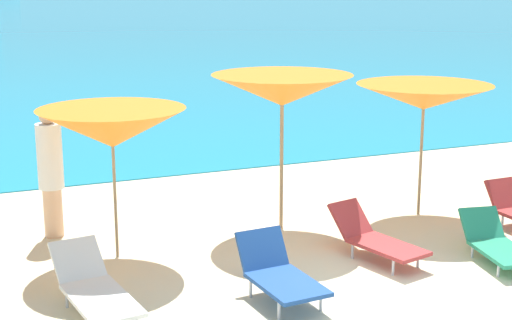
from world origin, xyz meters
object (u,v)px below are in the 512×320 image
(umbrella_4, at_px, (282,90))
(umbrella_5, at_px, (424,97))
(lounge_chair_7, at_px, (279,273))
(beachgoer_4, at_px, (51,169))
(umbrella_3, at_px, (112,128))
(lounge_chair_0, at_px, (94,287))
(lounge_chair_5, at_px, (375,238))
(lounge_chair_8, at_px, (497,243))

(umbrella_4, height_order, umbrella_5, umbrella_4)
(lounge_chair_7, height_order, beachgoer_4, beachgoer_4)
(umbrella_3, bearing_deg, beachgoer_4, 118.73)
(umbrella_5, xyz_separation_m, lounge_chair_0, (-5.50, -1.66, -1.62))
(umbrella_3, bearing_deg, lounge_chair_5, -24.31)
(umbrella_5, relative_size, lounge_chair_0, 1.24)
(umbrella_5, height_order, lounge_chair_7, umbrella_5)
(beachgoer_4, bearing_deg, umbrella_4, 128.45)
(lounge_chair_0, distance_m, beachgoer_4, 2.92)
(lounge_chair_5, bearing_deg, lounge_chair_7, -171.45)
(umbrella_5, height_order, beachgoer_4, umbrella_5)
(umbrella_5, xyz_separation_m, lounge_chair_7, (-3.44, -2.19, -1.56))
(lounge_chair_5, relative_size, lounge_chair_8, 1.08)
(lounge_chair_5, bearing_deg, umbrella_3, 141.72)
(umbrella_3, xyz_separation_m, lounge_chair_8, (4.63, -2.14, -1.53))
(lounge_chair_0, xyz_separation_m, beachgoer_4, (-0.03, 2.82, 0.73))
(umbrella_4, relative_size, umbrella_5, 1.05)
(lounge_chair_5, height_order, beachgoer_4, beachgoer_4)
(lounge_chair_5, bearing_deg, lounge_chair_0, 168.84)
(umbrella_4, bearing_deg, umbrella_5, -6.65)
(umbrella_5, distance_m, lounge_chair_7, 4.37)
(umbrella_5, bearing_deg, lounge_chair_8, -96.40)
(umbrella_4, distance_m, lounge_chair_8, 3.68)
(umbrella_3, height_order, lounge_chair_8, umbrella_3)
(lounge_chair_0, bearing_deg, umbrella_3, 61.71)
(umbrella_3, distance_m, lounge_chair_7, 2.97)
(umbrella_3, relative_size, lounge_chair_5, 1.32)
(lounge_chair_8, bearing_deg, umbrella_5, 94.49)
(lounge_chair_0, distance_m, lounge_chair_7, 2.13)
(lounge_chair_5, bearing_deg, umbrella_5, 26.98)
(umbrella_3, relative_size, lounge_chair_7, 1.53)
(lounge_chair_8, bearing_deg, beachgoer_4, 158.58)
(lounge_chair_8, height_order, beachgoer_4, beachgoer_4)
(umbrella_5, distance_m, beachgoer_4, 5.72)
(lounge_chair_0, height_order, lounge_chair_7, lounge_chair_7)
(umbrella_4, bearing_deg, beachgoer_4, 164.51)
(lounge_chair_8, distance_m, beachgoer_4, 6.30)
(umbrella_5, bearing_deg, lounge_chair_5, -139.06)
(lounge_chair_0, xyz_separation_m, lounge_chair_5, (3.81, 0.19, 0.03))
(umbrella_4, xyz_separation_m, beachgoer_4, (-3.24, 0.90, -1.08))
(lounge_chair_5, xyz_separation_m, beachgoer_4, (-3.83, 2.64, 0.70))
(lounge_chair_8, bearing_deg, umbrella_3, 166.07)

